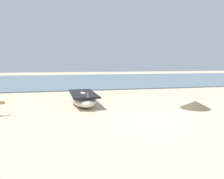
# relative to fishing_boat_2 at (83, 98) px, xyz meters

# --- Properties ---
(ground) EXTENTS (80.00, 80.00, 0.00)m
(ground) POSITION_rel_fishing_boat_2_xyz_m (2.17, -3.15, -0.30)
(ground) COLOR beige
(sea_water) EXTENTS (60.00, 20.00, 0.08)m
(sea_water) POSITION_rel_fishing_boat_2_xyz_m (2.17, 14.69, -0.26)
(sea_water) COLOR slate
(sea_water) RESTS_ON ground
(fishing_boat_2) EXTENTS (1.25, 3.24, 0.75)m
(fishing_boat_2) POSITION_rel_fishing_boat_2_xyz_m (0.00, 0.00, 0.00)
(fishing_boat_2) COLOR beige
(fishing_boat_2) RESTS_ON ground
(debris_pile_0) EXTENTS (1.63, 1.63, 0.31)m
(debris_pile_0) POSITION_rel_fishing_boat_2_xyz_m (4.53, -1.87, -0.14)
(debris_pile_0) COLOR brown
(debris_pile_0) RESTS_ON ground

